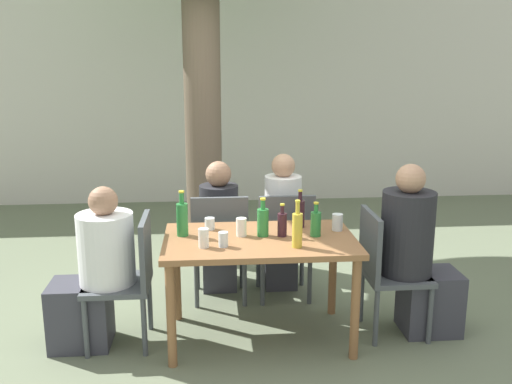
{
  "coord_description": "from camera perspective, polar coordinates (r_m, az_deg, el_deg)",
  "views": [
    {
      "loc": [
        -0.34,
        -3.69,
        1.95
      ],
      "look_at": [
        0.0,
        0.3,
        0.99
      ],
      "focal_mm": 40.0,
      "sensor_mm": 36.0,
      "label": 1
    }
  ],
  "objects": [
    {
      "name": "wine_bottle_3",
      "position": [
        4.12,
        4.42,
        -2.08
      ],
      "size": [
        0.07,
        0.07,
        0.28
      ],
      "color": "#331923",
      "rests_on": "dining_table_front"
    },
    {
      "name": "patio_chair_0",
      "position": [
        4.0,
        -12.49,
        -7.97
      ],
      "size": [
        0.44,
        0.44,
        0.9
      ],
      "rotation": [
        0.0,
        0.0,
        -1.57
      ],
      "color": "#474C51",
      "rests_on": "ground_plane"
    },
    {
      "name": "drinking_glass_3",
      "position": [
        3.71,
        -5.27,
        -4.6
      ],
      "size": [
        0.07,
        0.07,
        0.13
      ],
      "color": "silver",
      "rests_on": "dining_table_front"
    },
    {
      "name": "dining_table_front",
      "position": [
        3.93,
        0.37,
        -5.88
      ],
      "size": [
        1.31,
        0.8,
        0.74
      ],
      "color": "brown",
      "rests_on": "ground_plane"
    },
    {
      "name": "green_bottle_2",
      "position": [
        3.93,
        5.99,
        -3.1
      ],
      "size": [
        0.07,
        0.07,
        0.24
      ],
      "color": "#287A38",
      "rests_on": "dining_table_front"
    },
    {
      "name": "cafe_building_wall",
      "position": [
        7.7,
        -2.33,
        9.38
      ],
      "size": [
        10.0,
        0.08,
        2.8
      ],
      "color": "beige",
      "rests_on": "ground_plane"
    },
    {
      "name": "green_bottle_0",
      "position": [
        3.91,
        0.69,
        -2.95
      ],
      "size": [
        0.08,
        0.08,
        0.27
      ],
      "color": "#287A38",
      "rests_on": "dining_table_front"
    },
    {
      "name": "drinking_glass_1",
      "position": [
        4.09,
        8.15,
        -3.0
      ],
      "size": [
        0.08,
        0.08,
        0.12
      ],
      "color": "white",
      "rests_on": "dining_table_front"
    },
    {
      "name": "drinking_glass_0",
      "position": [
        3.71,
        -3.29,
        -4.75
      ],
      "size": [
        0.06,
        0.06,
        0.1
      ],
      "color": "silver",
      "rests_on": "dining_table_front"
    },
    {
      "name": "green_bottle_1",
      "position": [
        3.94,
        -7.39,
        -2.63
      ],
      "size": [
        0.08,
        0.08,
        0.32
      ],
      "color": "#287A38",
      "rests_on": "dining_table_front"
    },
    {
      "name": "patio_chair_1",
      "position": [
        4.15,
        12.74,
        -7.2
      ],
      "size": [
        0.44,
        0.44,
        0.9
      ],
      "rotation": [
        0.0,
        0.0,
        1.57
      ],
      "color": "#474C51",
      "rests_on": "ground_plane"
    },
    {
      "name": "person_seated_3",
      "position": [
        4.82,
        2.53,
        -3.8
      ],
      "size": [
        0.3,
        0.55,
        1.19
      ],
      "rotation": [
        0.0,
        0.0,
        3.14
      ],
      "color": "#383842",
      "rests_on": "ground_plane"
    },
    {
      "name": "patio_chair_3",
      "position": [
        4.6,
        2.91,
        -4.8
      ],
      "size": [
        0.44,
        0.44,
        0.9
      ],
      "rotation": [
        0.0,
        0.0,
        3.14
      ],
      "color": "#474C51",
      "rests_on": "ground_plane"
    },
    {
      "name": "ground_plane",
      "position": [
        4.19,
        0.36,
        -14.29
      ],
      "size": [
        30.0,
        30.0,
        0.0
      ],
      "primitive_type": "plane",
      "color": "#667056"
    },
    {
      "name": "drinking_glass_2",
      "position": [
        4.09,
        -4.65,
        -3.17
      ],
      "size": [
        0.07,
        0.07,
        0.08
      ],
      "color": "silver",
      "rests_on": "dining_table_front"
    },
    {
      "name": "oil_cruet_4",
      "position": [
        3.69,
        4.15,
        -3.71
      ],
      "size": [
        0.07,
        0.07,
        0.31
      ],
      "color": "gold",
      "rests_on": "dining_table_front"
    },
    {
      "name": "drinking_glass_4",
      "position": [
        3.92,
        -1.48,
        -3.52
      ],
      "size": [
        0.07,
        0.07,
        0.13
      ],
      "color": "silver",
      "rests_on": "dining_table_front"
    },
    {
      "name": "person_seated_1",
      "position": [
        4.2,
        15.77,
        -6.39
      ],
      "size": [
        0.58,
        0.37,
        1.24
      ],
      "rotation": [
        0.0,
        0.0,
        1.57
      ],
      "color": "#383842",
      "rests_on": "ground_plane"
    },
    {
      "name": "patio_chair_2",
      "position": [
        4.56,
        -3.64,
        -4.97
      ],
      "size": [
        0.44,
        0.44,
        0.9
      ],
      "rotation": [
        0.0,
        0.0,
        3.14
      ],
      "color": "#474C51",
      "rests_on": "ground_plane"
    },
    {
      "name": "person_seated_0",
      "position": [
        4.04,
        -15.85,
        -8.07
      ],
      "size": [
        0.59,
        0.38,
        1.12
      ],
      "rotation": [
        0.0,
        0.0,
        -1.57
      ],
      "color": "#383842",
      "rests_on": "ground_plane"
    },
    {
      "name": "person_seated_2",
      "position": [
        4.79,
        -3.7,
        -4.18
      ],
      "size": [
        0.31,
        0.56,
        1.13
      ],
      "rotation": [
        0.0,
        0.0,
        3.14
      ],
      "color": "#383842",
      "rests_on": "ground_plane"
    },
    {
      "name": "wine_bottle_5",
      "position": [
        3.91,
        2.63,
        -3.19
      ],
      "size": [
        0.06,
        0.06,
        0.23
      ],
      "color": "#331923",
      "rests_on": "dining_table_front"
    }
  ]
}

